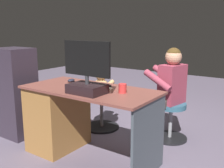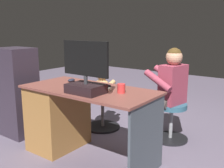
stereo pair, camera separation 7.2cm
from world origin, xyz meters
name	(u,v)px [view 1 (the left image)]	position (x,y,z in m)	size (l,w,h in m)	color
ground_plane	(114,143)	(0.00, 0.00, 0.00)	(10.00, 10.00, 0.00)	slate
desk	(64,115)	(0.37, 0.43, 0.40)	(1.39, 0.66, 0.75)	brown
monitor	(87,77)	(-0.11, 0.59, 0.90)	(0.51, 0.24, 0.48)	black
keyboard	(91,84)	(0.08, 0.31, 0.76)	(0.42, 0.14, 0.02)	black
computer_mouse	(71,80)	(0.37, 0.30, 0.76)	(0.06, 0.10, 0.04)	#1D202E
cup	(123,88)	(-0.37, 0.39, 0.79)	(0.08, 0.08, 0.09)	red
tv_remote	(82,86)	(0.12, 0.40, 0.75)	(0.04, 0.15, 0.02)	black
notebook_binder	(95,91)	(-0.13, 0.52, 0.76)	(0.22, 0.30, 0.02)	beige
office_chair_teddy	(102,110)	(0.41, -0.31, 0.26)	(0.47, 0.47, 0.46)	black
teddy_bear	(102,83)	(0.41, -0.32, 0.62)	(0.27, 0.27, 0.38)	tan
visitor_chair	(171,118)	(-0.50, -0.49, 0.27)	(0.42, 0.42, 0.46)	black
person	(165,86)	(-0.41, -0.47, 0.66)	(0.55, 0.54, 1.12)	#96374A
equipment_rack	(16,93)	(1.14, 0.48, 0.55)	(0.44, 0.36, 1.10)	#322936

